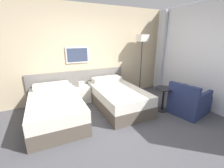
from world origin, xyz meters
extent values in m
plane|color=#47474C|center=(0.00, 0.00, 0.00)|extent=(16.00, 16.00, 0.00)
cube|color=#C6B28E|center=(0.00, 2.01, 1.35)|extent=(10.00, 0.06, 2.70)
cube|color=slate|center=(-0.33, 1.96, 0.44)|extent=(2.82, 0.04, 0.88)
cube|color=white|center=(-0.33, 1.96, 1.33)|extent=(0.64, 0.03, 0.44)
cube|color=#333D56|center=(-0.33, 1.94, 1.33)|extent=(0.58, 0.01, 0.38)
cube|color=white|center=(2.56, -0.26, 1.35)|extent=(0.06, 4.48, 2.70)
cube|color=silver|center=(2.52, -0.26, 1.32)|extent=(0.03, 4.12, 2.64)
cube|color=#B7BAC1|center=(2.43, 1.63, 1.32)|extent=(0.10, 0.24, 2.64)
cube|color=brown|center=(-1.11, 0.97, 0.15)|extent=(1.09, 1.91, 0.30)
cube|color=silver|center=(-1.11, 0.97, 0.41)|extent=(1.08, 1.89, 0.24)
cube|color=silver|center=(-1.11, 1.70, 0.60)|extent=(0.87, 0.34, 0.13)
cube|color=brown|center=(0.46, 0.97, 0.15)|extent=(1.09, 1.91, 0.30)
cube|color=silver|center=(0.46, 0.97, 0.41)|extent=(1.08, 1.89, 0.24)
cube|color=silver|center=(0.46, 1.70, 0.60)|extent=(0.87, 0.34, 0.13)
cube|color=beige|center=(-0.33, 1.70, 0.24)|extent=(0.46, 0.38, 0.47)
cube|color=silver|center=(-0.33, 1.70, 0.54)|extent=(0.14, 0.14, 0.14)
cylinder|color=black|center=(1.67, 1.67, 0.01)|extent=(0.24, 0.24, 0.02)
cylinder|color=black|center=(1.67, 1.67, 0.85)|extent=(0.02, 0.02, 1.67)
cube|color=silver|center=(1.67, 1.67, 1.79)|extent=(0.28, 0.28, 0.21)
cylinder|color=black|center=(1.42, 0.30, 0.01)|extent=(0.30, 0.30, 0.01)
cylinder|color=black|center=(1.42, 0.30, 0.30)|extent=(0.05, 0.05, 0.57)
cylinder|color=black|center=(1.42, 0.30, 0.59)|extent=(0.46, 0.46, 0.02)
cube|color=navy|center=(1.92, -0.07, 0.21)|extent=(0.98, 0.87, 0.43)
cube|color=navy|center=(1.56, -0.15, 0.62)|extent=(0.25, 0.71, 0.38)
cube|color=navy|center=(1.99, -0.37, 0.52)|extent=(0.72, 0.24, 0.18)
cube|color=navy|center=(1.86, 0.23, 0.52)|extent=(0.72, 0.24, 0.18)
camera|label=1|loc=(-1.25, -2.34, 1.81)|focal=24.00mm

